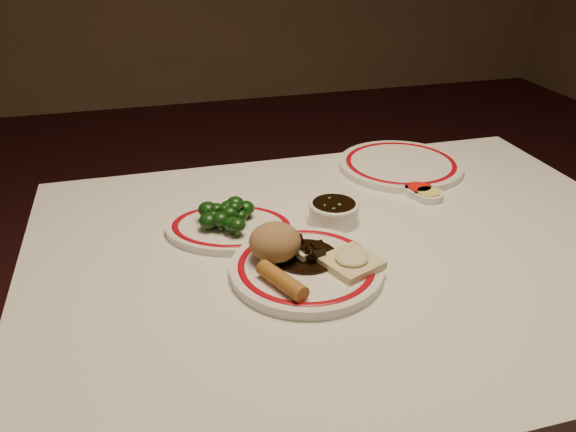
% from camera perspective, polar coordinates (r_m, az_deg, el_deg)
% --- Properties ---
extents(dining_table, '(1.20, 0.90, 0.75)m').
position_cam_1_polar(dining_table, '(1.10, 6.58, -7.23)').
color(dining_table, white).
rests_on(dining_table, ground).
extents(main_plate, '(0.30, 0.30, 0.02)m').
position_cam_1_polar(main_plate, '(0.97, 1.88, -5.33)').
color(main_plate, silver).
rests_on(main_plate, dining_table).
extents(rice_mound, '(0.09, 0.09, 0.06)m').
position_cam_1_polar(rice_mound, '(0.96, -1.34, -2.66)').
color(rice_mound, '#966E46').
rests_on(rice_mound, main_plate).
extents(spring_roll, '(0.07, 0.10, 0.03)m').
position_cam_1_polar(spring_roll, '(0.90, -0.62, -6.58)').
color(spring_roll, '#A86D29').
rests_on(spring_roll, main_plate).
extents(fried_wonton, '(0.11, 0.11, 0.02)m').
position_cam_1_polar(fried_wonton, '(0.96, 6.45, -4.57)').
color(fried_wonton, beige).
rests_on(fried_wonton, main_plate).
extents(stirfry_heap, '(0.11, 0.11, 0.03)m').
position_cam_1_polar(stirfry_heap, '(0.97, 1.82, -3.80)').
color(stirfry_heap, black).
rests_on(stirfry_heap, main_plate).
extents(broccoli_plate, '(0.30, 0.28, 0.02)m').
position_cam_1_polar(broccoli_plate, '(1.09, -5.78, -1.19)').
color(broccoli_plate, silver).
rests_on(broccoli_plate, dining_table).
extents(broccoli_pile, '(0.11, 0.11, 0.05)m').
position_cam_1_polar(broccoli_pile, '(1.08, -6.23, 0.19)').
color(broccoli_pile, '#23471C').
rests_on(broccoli_pile, broccoli_plate).
extents(soy_bowl, '(0.10, 0.10, 0.04)m').
position_cam_1_polar(soy_bowl, '(1.12, 4.66, 0.36)').
color(soy_bowl, silver).
rests_on(soy_bowl, dining_table).
extents(sweet_sour_dish, '(0.06, 0.06, 0.02)m').
position_cam_1_polar(sweet_sour_dish, '(1.27, 13.17, 2.53)').
color(sweet_sour_dish, silver).
rests_on(sweet_sour_dish, dining_table).
extents(mustard_dish, '(0.06, 0.06, 0.02)m').
position_cam_1_polar(mustard_dish, '(1.25, 14.07, 2.07)').
color(mustard_dish, silver).
rests_on(mustard_dish, dining_table).
extents(far_plate, '(0.32, 0.32, 0.02)m').
position_cam_1_polar(far_plate, '(1.40, 11.35, 5.13)').
color(far_plate, silver).
rests_on(far_plate, dining_table).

